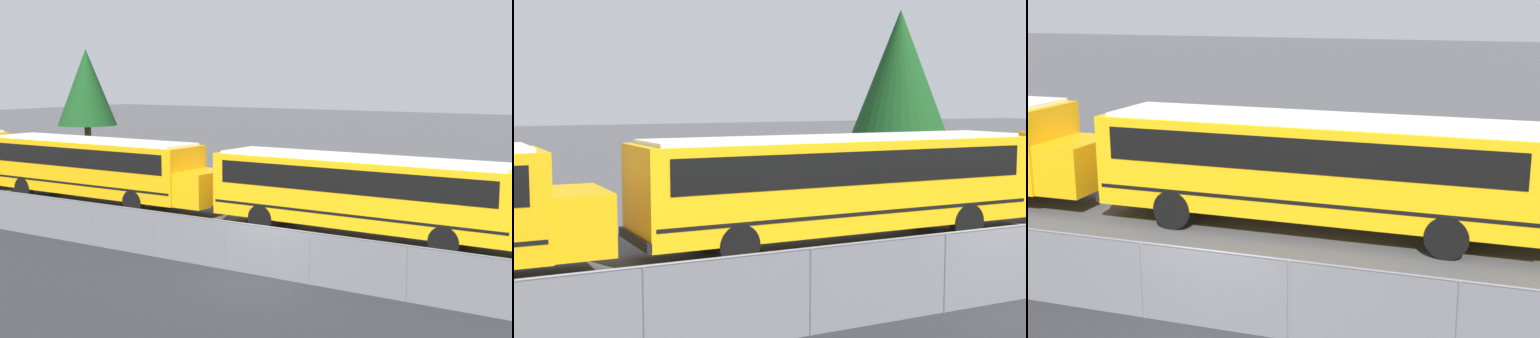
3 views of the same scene
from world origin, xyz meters
TOP-DOWN VIEW (x-y plane):
  - ground_plane at (0.00, 0.00)m, footprint 200.00×200.00m
  - fence at (-0.00, -0.00)m, footprint 81.53×0.07m
  - school_bus_2 at (0.41, 6.41)m, footprint 13.42×2.58m
  - tree_0 at (10.90, 18.06)m, footprint 4.64×4.64m

SIDE VIEW (x-z plane):
  - ground_plane at x=0.00m, z-range 0.00..0.00m
  - fence at x=0.00m, z-range 0.02..1.61m
  - school_bus_2 at x=0.41m, z-range 0.32..3.44m
  - tree_0 at x=10.90m, z-range 1.21..9.70m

